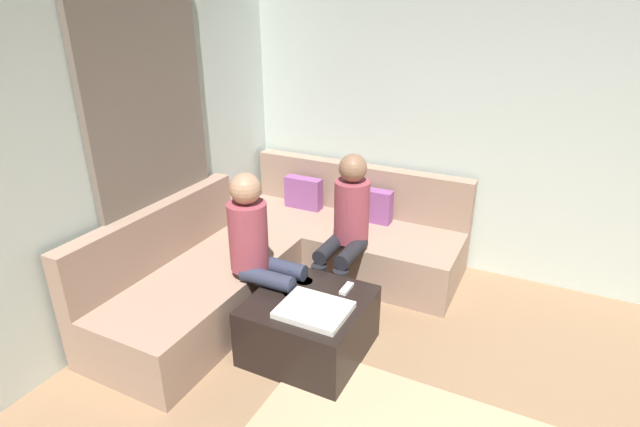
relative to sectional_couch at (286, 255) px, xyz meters
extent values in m
cube|color=silver|center=(2.08, 1.06, 1.07)|extent=(6.00, 0.12, 2.70)
cube|color=#726659|center=(-0.76, -0.58, 0.97)|extent=(0.06, 1.10, 2.50)
cube|color=#9E7F6B|center=(0.30, 0.53, -0.07)|extent=(2.10, 0.85, 0.42)
cube|color=#9E7F6B|center=(0.30, 0.88, 0.36)|extent=(2.10, 0.14, 0.45)
cube|color=#9E7F6B|center=(-0.32, -0.75, -0.07)|extent=(0.85, 1.70, 0.42)
cube|color=#9E7F6B|center=(-0.68, -0.75, 0.36)|extent=(0.14, 1.70, 0.45)
cube|color=#8C4C8C|center=(-0.20, 0.70, 0.26)|extent=(0.36, 0.12, 0.36)
cube|color=#8C4C8C|center=(0.50, 0.70, 0.26)|extent=(0.36, 0.12, 0.36)
cube|color=black|center=(0.59, -0.69, -0.07)|extent=(0.76, 0.76, 0.42)
cube|color=white|center=(0.69, -0.81, 0.16)|extent=(0.44, 0.36, 0.04)
cylinder|color=#334C72|center=(0.37, -0.51, 0.19)|extent=(0.08, 0.08, 0.10)
cube|color=white|center=(0.77, -0.47, 0.15)|extent=(0.05, 0.15, 0.02)
cylinder|color=black|center=(0.62, -0.25, -0.07)|extent=(0.12, 0.12, 0.42)
cylinder|color=black|center=(0.44, -0.25, -0.07)|extent=(0.12, 0.12, 0.42)
cylinder|color=black|center=(0.62, -0.05, 0.20)|extent=(0.12, 0.40, 0.12)
cylinder|color=black|center=(0.44, -0.05, 0.20)|extent=(0.12, 0.40, 0.12)
cylinder|color=#993F4C|center=(0.53, 0.15, 0.45)|extent=(0.28, 0.28, 0.50)
sphere|color=#8C664C|center=(0.53, 0.15, 0.81)|extent=(0.22, 0.22, 0.22)
cylinder|color=#2D3347|center=(0.45, -0.50, -0.07)|extent=(0.12, 0.12, 0.42)
cylinder|color=#2D3347|center=(0.45, -0.68, -0.07)|extent=(0.12, 0.12, 0.42)
cylinder|color=#2D3347|center=(0.25, -0.50, 0.20)|extent=(0.40, 0.12, 0.12)
cylinder|color=#2D3347|center=(0.25, -0.68, 0.20)|extent=(0.40, 0.12, 0.12)
cylinder|color=#993F4C|center=(0.05, -0.59, 0.45)|extent=(0.28, 0.28, 0.50)
sphere|color=tan|center=(0.05, -0.59, 0.81)|extent=(0.22, 0.22, 0.22)
camera|label=1|loc=(1.92, -3.20, 2.01)|focal=27.96mm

